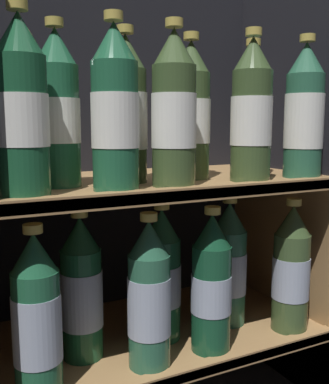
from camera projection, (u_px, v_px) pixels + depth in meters
name	position (u px, v px, depth m)	size (l,w,h in m)	color
fridge_back_wall	(119.00, 183.00, 1.09)	(0.74, 0.02, 0.95)	black
fridge_side_right	(288.00, 184.00, 1.08)	(0.02, 0.41, 0.95)	black
shelf_lower	(155.00, 344.00, 0.96)	(0.70, 0.37, 0.19)	#9E7547
shelf_upper	(154.00, 239.00, 0.93)	(0.70, 0.37, 0.51)	#9E7547
bottle_upper_front_0	(22.00, 110.00, 0.66)	(0.08, 0.08, 0.28)	#194C2D
bottle_upper_front_1	(115.00, 112.00, 0.73)	(0.08, 0.08, 0.28)	#1E5638
bottle_upper_front_2	(174.00, 112.00, 0.78)	(0.08, 0.08, 0.28)	#384C28
bottle_upper_front_3	(251.00, 113.00, 0.85)	(0.08, 0.08, 0.28)	#384C28
bottle_upper_front_4	(304.00, 115.00, 0.91)	(0.08, 0.08, 0.28)	#285B42
bottle_upper_back_0	(57.00, 112.00, 0.77)	(0.08, 0.08, 0.28)	#1E5638
bottle_upper_back_1	(126.00, 113.00, 0.83)	(0.08, 0.08, 0.28)	#384C28
bottle_upper_back_2	(191.00, 114.00, 0.89)	(0.08, 0.08, 0.28)	#384C28
bottle_upper_back_3	(251.00, 115.00, 0.96)	(0.08, 0.08, 0.28)	#285B42
bottle_lower_front_0	(37.00, 320.00, 0.72)	(0.08, 0.08, 0.28)	#1E5638
bottle_lower_front_1	(149.00, 298.00, 0.80)	(0.08, 0.08, 0.28)	#285B42
bottle_lower_front_2	(211.00, 286.00, 0.86)	(0.08, 0.08, 0.28)	#144228
bottle_lower_front_3	(291.00, 271.00, 0.95)	(0.08, 0.08, 0.28)	#384C28
bottle_lower_back_0	(82.00, 292.00, 0.84)	(0.08, 0.08, 0.28)	#194C2D
bottle_lower_back_1	(161.00, 278.00, 0.91)	(0.08, 0.08, 0.28)	#1E5638
bottle_lower_back_2	(229.00, 266.00, 0.98)	(0.08, 0.08, 0.28)	#285B42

